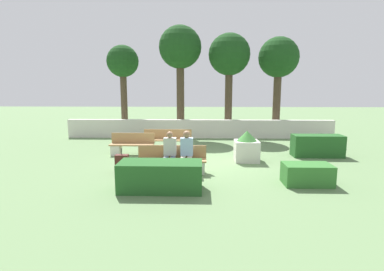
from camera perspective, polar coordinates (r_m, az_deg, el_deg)
name	(u,v)px	position (r m, az deg, el deg)	size (l,w,h in m)	color
ground_plane	(199,163)	(10.51, 1.26, -5.30)	(60.00, 60.00, 0.00)	#607F51
perimeter_wall	(200,129)	(15.62, 1.45, 1.28)	(13.81, 0.30, 0.95)	beige
bench_front	(172,162)	(9.29, -3.88, -5.14)	(2.13, 0.48, 0.84)	#A37A4C
bench_left_side	(167,142)	(12.78, -4.72, -1.19)	(2.05, 0.49, 0.84)	#A37A4C
bench_right_side	(132,147)	(11.96, -11.33, -2.13)	(1.70, 0.48, 0.84)	#A37A4C
person_seated_man	(187,151)	(9.02, -1.05, -2.91)	(0.38, 0.64, 1.33)	#B2A893
person_seated_woman	(170,151)	(9.06, -4.28, -3.03)	(0.38, 0.64, 1.31)	#515B70
hedge_block_near_left	(307,174)	(8.79, 21.07, -6.91)	(1.27, 0.74, 0.57)	#33702D
hedge_block_near_right	(161,176)	(7.78, -5.99, -7.70)	(2.12, 0.88, 0.75)	#235623
hedge_block_mid_left	(317,146)	(12.40, 22.75, -1.81)	(1.87, 0.71, 0.83)	#235623
planter_corner_left	(247,147)	(10.89, 10.36, -2.15)	(0.84, 0.84, 1.10)	beige
suitcase	(122,164)	(9.58, -13.18, -5.23)	(0.39, 0.24, 0.76)	#471E19
tree_leftmost	(123,65)	(17.27, -13.05, 13.04)	(1.74, 1.74, 4.90)	#473828
tree_center_left	(180,50)	(16.24, -2.27, 15.94)	(2.22, 2.22, 5.80)	#473828
tree_center_right	(229,57)	(16.26, 7.12, 14.65)	(2.17, 2.17, 5.40)	#473828
tree_rightmost	(279,60)	(16.60, 16.16, 13.65)	(2.08, 2.08, 5.19)	#473828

